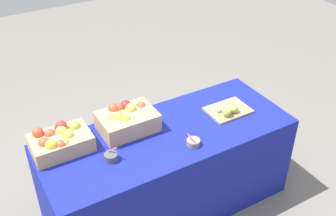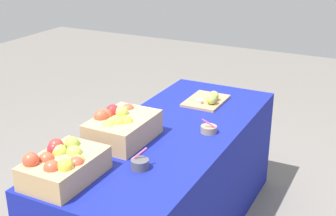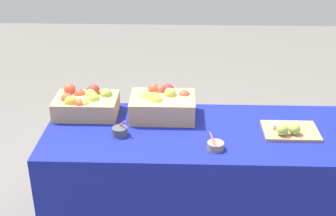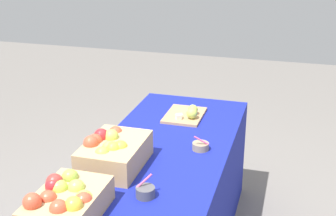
{
  "view_description": "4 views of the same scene",
  "coord_description": "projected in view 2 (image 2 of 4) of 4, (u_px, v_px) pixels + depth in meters",
  "views": [
    {
      "loc": [
        -1.2,
        -2.07,
        2.57
      ],
      "look_at": [
        0.0,
        -0.01,
        0.96
      ],
      "focal_mm": 43.7,
      "sensor_mm": 36.0,
      "label": 1
    },
    {
      "loc": [
        -2.25,
        -1.14,
        1.89
      ],
      "look_at": [
        0.03,
        0.03,
        0.87
      ],
      "focal_mm": 49.32,
      "sensor_mm": 36.0,
      "label": 2
    },
    {
      "loc": [
        -0.11,
        -2.5,
        2.11
      ],
      "look_at": [
        -0.19,
        0.04,
        0.87
      ],
      "focal_mm": 49.58,
      "sensor_mm": 36.0,
      "label": 3
    },
    {
      "loc": [
        -2.26,
        -0.7,
        1.92
      ],
      "look_at": [
        0.16,
        0.0,
        0.95
      ],
      "focal_mm": 49.09,
      "sensor_mm": 36.0,
      "label": 4
    }
  ],
  "objects": [
    {
      "name": "table",
      "position": [
        170.0,
        185.0,
        2.9
      ],
      "size": [
        1.9,
        0.76,
        0.74
      ],
      "primitive_type": "cube",
      "color": "navy",
      "rests_on": "ground_plane"
    },
    {
      "name": "apple_crate_left",
      "position": [
        64.0,
        165.0,
        2.22
      ],
      "size": [
        0.41,
        0.27,
        0.18
      ],
      "color": "tan",
      "rests_on": "table"
    },
    {
      "name": "apple_crate_middle",
      "position": [
        122.0,
        127.0,
        2.62
      ],
      "size": [
        0.41,
        0.29,
        0.19
      ],
      "color": "tan",
      "rests_on": "table"
    },
    {
      "name": "cutting_board_front",
      "position": [
        208.0,
        100.0,
        3.2
      ],
      "size": [
        0.33,
        0.25,
        0.09
      ],
      "color": "tan",
      "rests_on": "table"
    },
    {
      "name": "sample_bowl_near",
      "position": [
        140.0,
        164.0,
        2.33
      ],
      "size": [
        0.09,
        0.09,
        0.11
      ],
      "color": "#4C4C51",
      "rests_on": "table"
    },
    {
      "name": "sample_bowl_mid",
      "position": [
        209.0,
        129.0,
        2.74
      ],
      "size": [
        0.1,
        0.1,
        0.1
      ],
      "color": "gray",
      "rests_on": "table"
    }
  ]
}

